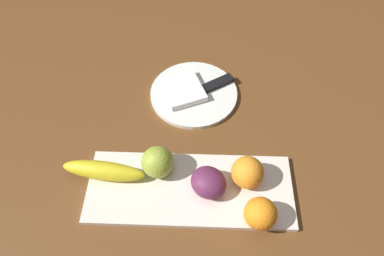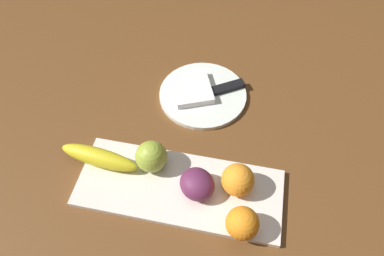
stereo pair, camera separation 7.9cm
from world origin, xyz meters
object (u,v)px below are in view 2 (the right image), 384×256
Objects in this scene: folded_napkin at (192,89)px; orange_near_apple at (242,223)px; fruit_tray at (179,190)px; banana at (99,157)px; orange_near_banana at (238,180)px; knife at (222,89)px; grape_bunch at (198,182)px; apple at (151,157)px; dinner_plate at (203,94)px.

orange_near_apple is at bearing 116.13° from folded_napkin.
fruit_tray is 0.18m from banana.
orange_near_banana is 0.41× the size of knife.
grape_bunch is 0.46× the size of knife.
apple reaches higher than grape_bunch.
dinner_plate is at bearing -11.09° from knife.
apple is at bearing 32.91° from knife.
orange_near_banana reaches higher than knife.
fruit_tray is 0.15m from orange_near_apple.
orange_near_apple is at bearing 102.72° from orange_near_banana.
knife is (0.09, -0.35, -0.03)m from orange_near_apple.
banana is at bearing -0.25° from orange_near_banana.
fruit_tray is at bearing -2.47° from banana.
grape_bunch is 0.27m from dinner_plate.
apple reaches higher than fruit_tray.
dinner_plate is 0.05m from knife.
grape_bunch is (0.08, 0.02, -0.01)m from orange_near_banana.
orange_near_banana is at bearing 72.71° from knife.
orange_near_apple is 0.36m from knife.
orange_near_banana reaches higher than dinner_plate.
banana is 0.80× the size of dinner_plate.
apple is at bearing -18.45° from grape_bunch.
fruit_tray is at bearing 12.45° from orange_near_banana.
dinner_plate is (0.12, -0.24, -0.04)m from orange_near_banana.
dinner_plate is at bearing -90.00° from fruit_tray.
grape_bunch is (-0.22, 0.02, 0.01)m from banana.
orange_near_apple is (-0.31, 0.09, 0.01)m from banana.
apple is 0.23m from folded_napkin.
folded_napkin is (0.03, -0.27, 0.01)m from fruit_tray.
apple is 0.65× the size of folded_napkin.
fruit_tray is at bearing 48.75° from knife.
apple is 0.11m from banana.
orange_near_apple reaches higher than folded_napkin.
fruit_tray is 0.29m from knife.
grape_bunch is at bearing 1.16° from banana.
dinner_plate is (-0.18, -0.24, -0.03)m from banana.
fruit_tray is at bearing 12.47° from grape_bunch.
orange_near_apple is at bearing 152.80° from apple.
orange_near_banana is at bearing 115.28° from dinner_plate.
fruit_tray is 6.30× the size of apple.
orange_near_banana is (-0.29, 0.00, 0.01)m from banana.
banana reaches higher than folded_napkin.
orange_near_banana is 0.31× the size of dinner_plate.
apple is at bearing 79.95° from folded_napkin.
dinner_plate is (-0.07, -0.23, -0.04)m from apple.
banana is 0.33m from orange_near_apple.
folded_napkin is 0.07m from knife.
knife reaches higher than dinner_plate.
banana is 1.67× the size of folded_napkin.
folded_napkin is at bearing -18.81° from knife.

